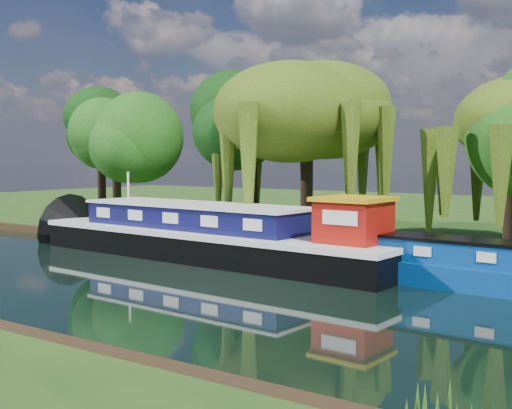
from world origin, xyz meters
The scene contains 12 objects.
ground centered at (0.00, 0.00, 0.00)m, with size 120.00×120.00×0.00m, color black.
far_bank centered at (0.00, 34.00, 0.23)m, with size 120.00×52.00×0.45m, color #1A3F11.
dutch_barge centered at (-4.81, 6.21, 1.08)m, with size 20.86×6.14×4.34m.
narrowboat centered at (7.31, 5.97, 0.72)m, with size 13.88×3.15×2.01m.
red_dinghy centered at (-7.02, 5.94, 0.00)m, with size 2.49×3.48×0.72m, color maroon.
willow_left centered at (-3.67, 13.34, 7.28)m, with size 7.85×7.85×9.40m.
tree_far_left centered at (-18.44, 12.81, 6.36)m, with size 5.36×5.36×8.64m.
tree_far_back centered at (-23.54, 16.09, 6.70)m, with size 5.33×5.33×8.96m.
tree_far_mid centered at (-8.67, 15.19, 6.77)m, with size 5.61×5.61×9.18m.
lamppost centered at (0.50, 10.50, 2.42)m, with size 0.36×0.36×2.56m.
mooring_posts centered at (-0.50, 8.40, 0.95)m, with size 19.16×0.16×1.00m.
reeds_near centered at (6.87, -7.57, 0.55)m, with size 33.70×1.50×1.10m.
Camera 1 is at (14.40, -18.37, 4.91)m, focal length 45.00 mm.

